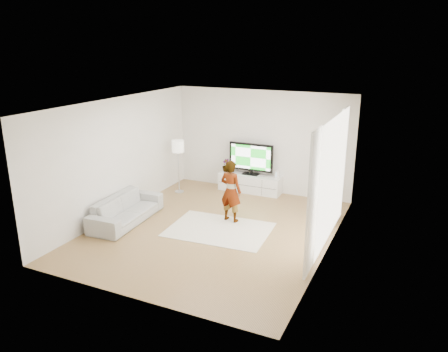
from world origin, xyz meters
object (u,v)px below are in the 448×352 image
at_px(rug, 219,229).
at_px(floor_lamp, 178,149).
at_px(media_console, 250,183).
at_px(player, 231,191).
at_px(sofa, 126,209).
at_px(television, 251,158).

distance_m(rug, floor_lamp, 3.08).
xyz_separation_m(media_console, floor_lamp, (-1.78, -0.86, 1.00)).
xyz_separation_m(player, sofa, (-2.18, -1.05, -0.43)).
bearing_deg(media_console, rug, -82.85).
distance_m(media_console, sofa, 3.68).
height_order(media_console, rug, media_console).
xyz_separation_m(rug, sofa, (-2.16, -0.48, 0.30)).
height_order(television, sofa, television).
bearing_deg(player, floor_lamp, -22.67).
distance_m(television, player, 2.21).
bearing_deg(floor_lamp, sofa, -90.93).
bearing_deg(television, rug, -82.92).
xyz_separation_m(media_console, television, (-0.00, 0.03, 0.72)).
relative_size(media_console, floor_lamp, 1.20).
relative_size(player, floor_lamp, 0.99).
height_order(rug, floor_lamp, floor_lamp).
distance_m(player, sofa, 2.46).
bearing_deg(player, sofa, 33.94).
bearing_deg(television, player, -80.50).
bearing_deg(media_console, floor_lamp, -154.26).
bearing_deg(sofa, rug, -81.39).
relative_size(television, sofa, 0.61).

